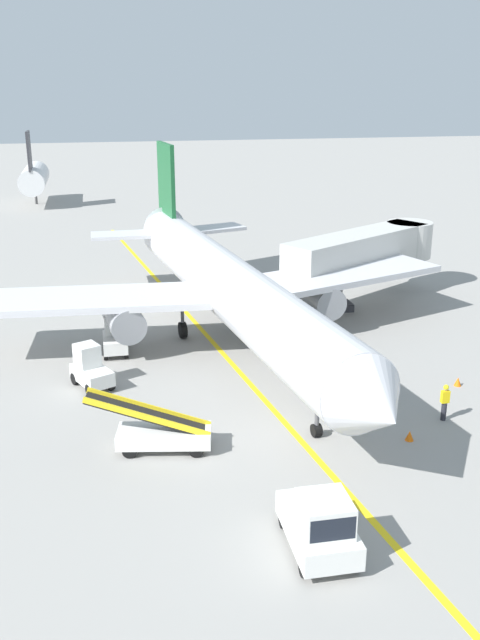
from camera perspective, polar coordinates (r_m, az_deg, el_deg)
ground_plane at (r=30.88m, az=4.23°, el=-8.82°), size 300.00×300.00×0.00m
taxi_line_yellow at (r=35.07m, az=0.85°, el=-5.22°), size 11.40×79.27×0.01m
airliner at (r=39.55m, az=-1.13°, el=2.88°), size 28.33×35.30×10.10m
jet_bridge at (r=48.04m, az=10.51°, el=5.61°), size 12.31×8.72×4.85m
pushback_tug at (r=23.34m, az=6.50°, el=-16.12°), size 1.93×3.61×2.20m
baggage_tug_near_wing at (r=35.28m, az=-12.01°, el=-3.87°), size 2.20×2.73×2.10m
baggage_tug_by_cargo_door at (r=39.33m, az=-10.10°, el=-1.33°), size 1.33×2.40×2.10m
belt_loader_forward_hold at (r=29.09m, az=-6.41°, el=-9.00°), size 5.15×2.16×2.59m
ground_crew_marshaller at (r=32.47m, az=16.23°, el=-6.32°), size 0.36×0.24×1.70m
safety_cone_nose_left at (r=36.45m, az=17.21°, el=-4.78°), size 0.36×0.36×0.44m
safety_cone_nose_right at (r=30.67m, az=13.55°, el=-9.07°), size 0.36×0.36×0.44m
distant_aircraft_mid_left at (r=89.20m, az=-16.32°, el=11.02°), size 3.00×10.10×8.80m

